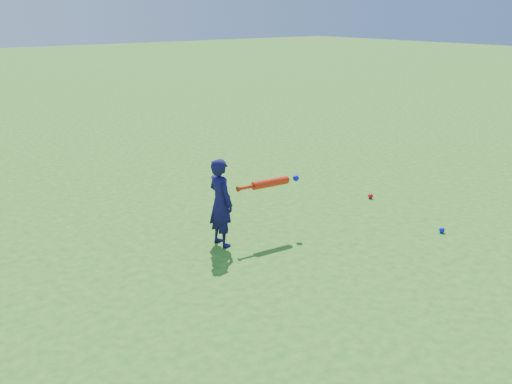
% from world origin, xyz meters
% --- Properties ---
extents(ground, '(80.00, 80.00, 0.00)m').
position_xyz_m(ground, '(0.00, 0.00, 0.00)').
color(ground, '#2B6B19').
rests_on(ground, ground).
extents(child, '(0.26, 0.40, 1.08)m').
position_xyz_m(child, '(-0.01, -0.06, 0.54)').
color(child, '#130E43').
rests_on(child, ground).
extents(ground_ball_red, '(0.08, 0.08, 0.08)m').
position_xyz_m(ground_ball_red, '(2.79, 0.01, 0.04)').
color(ground_ball_red, red).
rests_on(ground_ball_red, ground).
extents(ground_ball_blue, '(0.07, 0.07, 0.07)m').
position_xyz_m(ground_ball_blue, '(2.45, -1.49, 0.04)').
color(ground_ball_blue, '#0C12DC').
rests_on(ground_ball_blue, ground).
extents(bat_swing, '(0.91, 0.16, 0.10)m').
position_xyz_m(bat_swing, '(0.69, -0.19, 0.69)').
color(bat_swing, red).
rests_on(bat_swing, ground).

